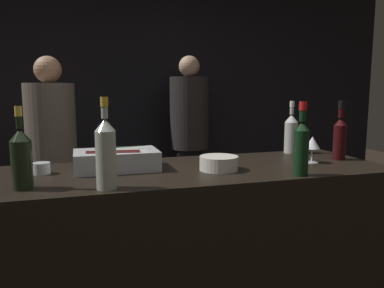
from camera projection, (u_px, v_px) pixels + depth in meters
The scene contains 13 objects.
wall_back_chalkboard at pixel (129, 88), 4.10m from camera, with size 6.40×0.06×2.80m.
bar_counter at pixel (194, 262), 1.95m from camera, with size 1.98×0.70×0.99m.
ice_bin_with_bottles at pixel (117, 159), 1.85m from camera, with size 0.40×0.25×0.11m.
bowl_white at pixel (219, 163), 1.84m from camera, with size 0.19×0.19×0.07m.
wine_glass at pixel (312, 144), 2.01m from camera, with size 0.08×0.08×0.14m.
candle_votive at pixel (42, 168), 1.75m from camera, with size 0.08×0.08×0.05m.
white_wine_bottle at pixel (291, 132), 2.33m from camera, with size 0.08×0.08×0.32m.
red_wine_bottle_black_foil at pixel (340, 136), 2.10m from camera, with size 0.07×0.07×0.33m.
red_wine_bottle_burgundy at pixel (301, 145), 1.71m from camera, with size 0.07×0.07×0.34m.
champagne_bottle at pixel (21, 157), 1.47m from camera, with size 0.08×0.08×0.33m.
rose_wine_bottle at pixel (106, 152), 1.47m from camera, with size 0.08×0.08×0.36m.
person_in_hoodie at pixel (189, 132), 3.83m from camera, with size 0.40×0.40×1.72m.
person_blond_tee at pixel (52, 150), 3.00m from camera, with size 0.39×0.39×1.64m.
Camera 1 is at (-0.55, -1.41, 1.38)m, focal length 35.00 mm.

